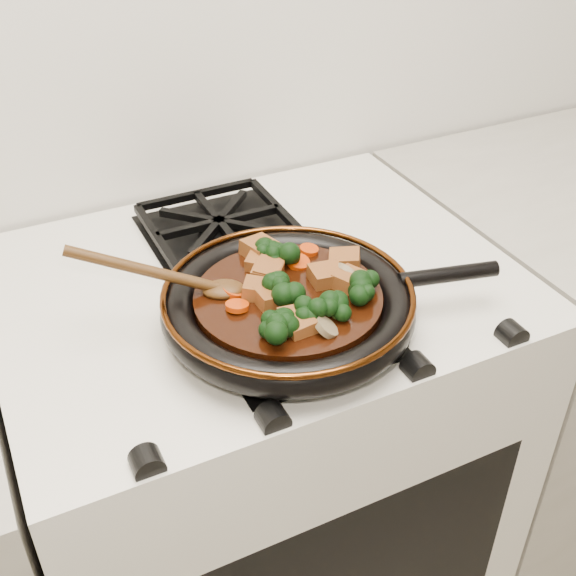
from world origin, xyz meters
name	(u,v)px	position (x,y,z in m)	size (l,w,h in m)	color
stove	(261,477)	(0.00, 1.69, 0.45)	(0.76, 0.60, 0.90)	silver
burner_grate_front	(296,322)	(0.00, 1.55, 0.91)	(0.23, 0.23, 0.03)	black
burner_grate_back	(219,227)	(0.00, 1.83, 0.91)	(0.23, 0.23, 0.03)	black
skillet	(290,304)	(-0.01, 1.56, 0.94)	(0.46, 0.34, 0.05)	black
braising_sauce	(288,301)	(-0.01, 1.56, 0.95)	(0.25, 0.25, 0.02)	black
tofu_cube_0	(326,276)	(0.05, 1.56, 0.97)	(0.04, 0.04, 0.02)	brown
tofu_cube_1	(267,272)	(-0.02, 1.61, 0.97)	(0.03, 0.04, 0.02)	brown
tofu_cube_2	(261,263)	(-0.02, 1.63, 0.97)	(0.04, 0.03, 0.02)	brown
tofu_cube_3	(269,271)	(-0.01, 1.61, 0.97)	(0.04, 0.03, 0.02)	brown
tofu_cube_4	(258,290)	(-0.04, 1.57, 0.97)	(0.04, 0.04, 0.02)	brown
tofu_cube_5	(299,325)	(-0.03, 1.48, 0.97)	(0.03, 0.04, 0.02)	brown
tofu_cube_6	(273,257)	(0.01, 1.64, 0.97)	(0.04, 0.03, 0.02)	brown
tofu_cube_7	(350,281)	(0.07, 1.54, 0.97)	(0.04, 0.04, 0.02)	brown
tofu_cube_8	(345,261)	(0.09, 1.58, 0.97)	(0.04, 0.04, 0.02)	brown
tofu_cube_9	(296,321)	(-0.03, 1.49, 0.97)	(0.04, 0.04, 0.02)	brown
tofu_cube_10	(260,249)	(0.00, 1.66, 0.97)	(0.04, 0.04, 0.02)	brown
tofu_cube_11	(271,298)	(-0.04, 1.55, 0.97)	(0.04, 0.03, 0.02)	brown
broccoli_floret_0	(283,331)	(-0.06, 1.48, 0.97)	(0.06, 0.06, 0.06)	black
broccoli_floret_1	(290,257)	(0.03, 1.62, 0.97)	(0.06, 0.06, 0.05)	black
broccoli_floret_2	(293,302)	(-0.02, 1.53, 0.97)	(0.06, 0.06, 0.05)	black
broccoli_floret_3	(363,291)	(0.07, 1.51, 0.97)	(0.06, 0.06, 0.05)	black
broccoli_floret_4	(337,310)	(0.02, 1.49, 0.97)	(0.06, 0.06, 0.05)	black
broccoli_floret_5	(278,291)	(-0.03, 1.55, 0.97)	(0.06, 0.06, 0.05)	black
broccoli_floret_6	(274,323)	(-0.06, 1.50, 0.97)	(0.06, 0.06, 0.05)	black
broccoli_floret_7	(310,316)	(-0.01, 1.49, 0.97)	(0.06, 0.06, 0.05)	black
broccoli_floret_8	(362,285)	(0.08, 1.52, 0.97)	(0.06, 0.06, 0.05)	black
broccoli_floret_9	(267,255)	(0.00, 1.64, 0.97)	(0.06, 0.06, 0.05)	black
carrot_coin_0	(298,262)	(0.03, 1.61, 0.96)	(0.03, 0.03, 0.01)	#BB3205
carrot_coin_1	(273,281)	(-0.02, 1.59, 0.96)	(0.03, 0.03, 0.01)	#BB3205
carrot_coin_2	(233,291)	(-0.07, 1.59, 0.96)	(0.03, 0.03, 0.01)	#BB3205
carrot_coin_3	(309,250)	(0.06, 1.63, 0.96)	(0.03, 0.03, 0.01)	#BB3205
carrot_coin_4	(237,306)	(-0.08, 1.56, 0.96)	(0.03, 0.03, 0.01)	#BB3205
mushroom_slice_0	(351,277)	(0.08, 1.55, 0.97)	(0.03, 0.03, 0.01)	olive
mushroom_slice_1	(326,327)	(0.00, 1.47, 0.97)	(0.03, 0.03, 0.01)	olive
mushroom_slice_2	(348,273)	(0.08, 1.56, 0.97)	(0.04, 0.04, 0.01)	olive
mushroom_slice_3	(351,277)	(0.08, 1.55, 0.97)	(0.03, 0.03, 0.01)	olive
wooden_spoon	(183,279)	(-0.13, 1.62, 0.98)	(0.13, 0.07, 0.21)	#43270E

